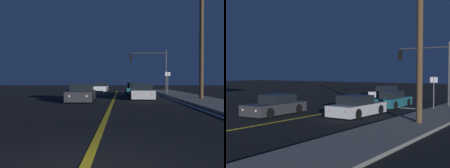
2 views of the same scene
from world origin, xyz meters
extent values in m
cube|color=slate|center=(6.76, 12.23, 0.07)|extent=(3.20, 44.03, 0.15)
cube|color=gold|center=(0.00, 12.23, 0.01)|extent=(0.20, 41.58, 0.01)
cube|color=white|center=(4.91, 12.23, 0.01)|extent=(0.16, 41.58, 0.01)
cube|color=white|center=(2.58, 22.96, 0.01)|extent=(5.16, 0.50, 0.01)
cube|color=silver|center=(-2.32, 30.74, 0.44)|extent=(1.99, 4.28, 0.68)
cube|color=black|center=(-2.32, 30.99, 1.04)|extent=(1.67, 1.99, 0.60)
cylinder|color=black|center=(-1.47, 29.40, 0.32)|extent=(0.24, 0.65, 0.64)
cylinder|color=black|center=(-3.24, 29.45, 0.32)|extent=(0.24, 0.65, 0.64)
cylinder|color=black|center=(-1.41, 32.03, 0.32)|extent=(0.24, 0.65, 0.64)
cylinder|color=black|center=(-3.18, 32.07, 0.32)|extent=(0.24, 0.65, 0.64)
sphere|color=#FFF4CC|center=(-1.79, 28.67, 0.52)|extent=(0.18, 0.18, 0.18)
sphere|color=#FFF4CC|center=(-2.96, 28.70, 0.52)|extent=(0.18, 0.18, 0.18)
sphere|color=red|center=(-1.69, 32.79, 0.52)|extent=(0.14, 0.14, 0.14)
sphere|color=red|center=(-2.86, 32.82, 0.52)|extent=(0.14, 0.14, 0.14)
cube|color=#195960|center=(2.06, 22.98, 0.44)|extent=(1.90, 4.33, 0.68)
cube|color=black|center=(2.06, 22.72, 1.04)|extent=(1.61, 2.00, 0.60)
cylinder|color=black|center=(1.18, 24.30, 0.32)|extent=(0.23, 0.64, 0.64)
cylinder|color=black|center=(2.90, 24.33, 0.32)|extent=(0.23, 0.64, 0.64)
cylinder|color=black|center=(1.22, 21.64, 0.32)|extent=(0.23, 0.64, 0.64)
cylinder|color=black|center=(2.94, 21.66, 0.32)|extent=(0.23, 0.64, 0.64)
sphere|color=#FFF4CC|center=(1.46, 25.07, 0.52)|extent=(0.18, 0.18, 0.18)
sphere|color=#FFF4CC|center=(2.60, 25.08, 0.52)|extent=(0.18, 0.18, 0.18)
sphere|color=red|center=(1.52, 20.87, 0.52)|extent=(0.14, 0.14, 0.14)
sphere|color=red|center=(2.66, 20.89, 0.52)|extent=(0.14, 0.14, 0.14)
cube|color=#2D2D33|center=(-2.37, 14.29, 0.44)|extent=(2.07, 4.54, 0.68)
cube|color=black|center=(-2.38, 14.55, 1.04)|extent=(1.70, 2.12, 0.60)
cylinder|color=black|center=(-1.43, 12.94, 0.32)|extent=(0.25, 0.65, 0.64)
cylinder|color=black|center=(-3.18, 12.86, 0.32)|extent=(0.25, 0.65, 0.64)
cylinder|color=black|center=(-1.56, 15.71, 0.32)|extent=(0.25, 0.65, 0.64)
cylinder|color=black|center=(-3.30, 15.63, 0.32)|extent=(0.25, 0.65, 0.64)
sphere|color=#FFF4CC|center=(-1.69, 12.14, 0.52)|extent=(0.18, 0.18, 0.18)
sphere|color=#FFF4CC|center=(-2.85, 12.09, 0.52)|extent=(0.18, 0.18, 0.18)
sphere|color=red|center=(-1.89, 16.49, 0.52)|extent=(0.14, 0.14, 0.14)
sphere|color=red|center=(-3.04, 16.44, 0.52)|extent=(0.14, 0.14, 0.14)
cube|color=#B2B5BA|center=(2.40, 17.09, 0.44)|extent=(1.96, 4.59, 0.68)
cube|color=black|center=(2.40, 16.81, 1.04)|extent=(1.66, 2.12, 0.60)
cylinder|color=black|center=(1.54, 18.51, 0.32)|extent=(0.23, 0.64, 0.64)
cylinder|color=black|center=(3.31, 18.48, 0.32)|extent=(0.23, 0.64, 0.64)
cylinder|color=black|center=(1.49, 15.69, 0.32)|extent=(0.23, 0.64, 0.64)
cylinder|color=black|center=(3.26, 15.66, 0.32)|extent=(0.23, 0.64, 0.64)
sphere|color=#FFF4CC|center=(1.85, 19.31, 0.52)|extent=(0.18, 0.18, 0.18)
sphere|color=#FFF4CC|center=(3.02, 19.29, 0.52)|extent=(0.18, 0.18, 0.18)
sphere|color=red|center=(1.78, 14.87, 0.52)|extent=(0.14, 0.14, 0.14)
sphere|color=red|center=(2.95, 14.85, 0.52)|extent=(0.14, 0.14, 0.14)
cylinder|color=#38383D|center=(5.96, 25.26, 2.64)|extent=(0.18, 0.18, 5.27)
cylinder|color=#38383D|center=(3.87, 25.26, 4.87)|extent=(4.19, 0.12, 0.12)
cube|color=black|center=(1.78, 25.26, 4.32)|extent=(0.28, 0.28, 0.90)
sphere|color=red|center=(1.78, 25.26, 4.59)|extent=(0.22, 0.22, 0.22)
sphere|color=#4C2D05|center=(1.78, 25.26, 4.32)|extent=(0.22, 0.22, 0.22)
sphere|color=#0A3814|center=(1.78, 25.26, 4.05)|extent=(0.22, 0.22, 0.22)
cylinder|color=#4C3823|center=(7.06, 15.72, 5.09)|extent=(0.32, 0.32, 10.18)
cylinder|color=slate|center=(5.66, 22.46, 1.27)|extent=(0.06, 0.06, 2.53)
cube|color=white|center=(5.66, 22.46, 2.28)|extent=(0.56, 0.05, 0.40)
camera|label=1|loc=(0.65, -3.93, 1.55)|focal=38.74mm
camera|label=2|loc=(12.98, -0.31, 2.81)|focal=50.02mm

